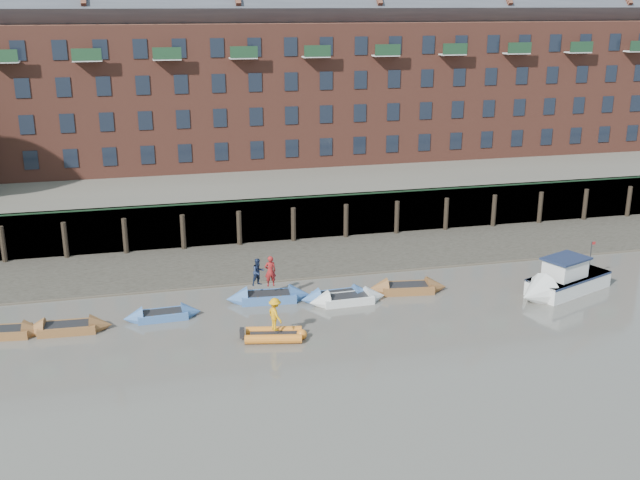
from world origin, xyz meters
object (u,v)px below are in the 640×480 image
object	(u,v)px
rowboat_4	(337,296)
rowboat_5	(347,299)
rib_tender	(276,335)
person_rower_a	(270,271)
person_rib_crew	(275,314)
rowboat_2	(162,315)
person_rower_b	(258,272)
rowboat_1	(68,328)
motor_launch	(557,283)
rowboat_0	(2,332)
rowboat_3	(269,297)
rowboat_6	(407,288)

from	to	relation	value
rowboat_4	rowboat_5	xyz separation A→B (m)	(0.47, -0.62, 0.01)
rib_tender	person_rower_a	distance (m)	5.49
rib_tender	person_rib_crew	xyz separation A→B (m)	(-0.03, 0.03, 1.17)
rowboat_2	person_rower_b	xyz separation A→B (m)	(5.67, 1.37, 1.58)
rowboat_1	motor_launch	xyz separation A→B (m)	(28.32, -1.35, 0.49)
rowboat_0	rowboat_1	size ratio (longest dim) A/B	0.98
rowboat_2	rowboat_4	distance (m)	10.22
rowboat_3	rowboat_4	bearing A→B (deg)	-6.25
rowboat_1	rowboat_2	distance (m)	5.05
rowboat_0	rowboat_3	bearing A→B (deg)	12.73
rowboat_5	rowboat_6	distance (m)	4.09
rowboat_3	person_rib_crew	xyz separation A→B (m)	(-0.54, -5.25, 1.16)
rowboat_5	motor_launch	xyz separation A→B (m)	(12.62, -1.72, 0.49)
rib_tender	person_rib_crew	distance (m)	1.17
rowboat_6	person_rib_crew	distance (m)	10.22
rib_tender	person_rower_a	size ratio (longest dim) A/B	1.80
rowboat_2	person_rower_a	distance (m)	6.65
rowboat_2	rowboat_6	size ratio (longest dim) A/B	0.86
rowboat_5	motor_launch	bearing A→B (deg)	-9.38
rowboat_4	rib_tender	distance (m)	6.38
rowboat_1	person_rib_crew	xyz separation A→B (m)	(10.70, -3.49, 1.17)
person_rower_a	person_rower_b	size ratio (longest dim) A/B	1.12
rowboat_3	rowboat_6	size ratio (longest dim) A/B	1.01
rowboat_4	person_rower_b	size ratio (longest dim) A/B	2.71
person_rib_crew	rowboat_0	bearing A→B (deg)	56.97
motor_launch	rowboat_4	bearing A→B (deg)	-32.40
motor_launch	person_rib_crew	size ratio (longest dim) A/B	4.08
rowboat_0	person_rower_a	world-z (taller)	person_rower_a
rowboat_1	rowboat_2	xyz separation A→B (m)	(5.02, 0.59, -0.02)
rowboat_0	rowboat_6	bearing A→B (deg)	9.11
rowboat_2	motor_launch	world-z (taller)	motor_launch
rowboat_1	rowboat_5	world-z (taller)	same
motor_launch	person_rower_a	size ratio (longest dim) A/B	3.90
rowboat_4	motor_launch	size ratio (longest dim) A/B	0.62
person_rower_a	rowboat_4	bearing A→B (deg)	168.09
rowboat_0	person_rib_crew	world-z (taller)	person_rib_crew
motor_launch	person_rower_a	bearing A→B (deg)	-32.37
rowboat_5	person_rib_crew	xyz separation A→B (m)	(-5.01, -3.86, 1.17)
rowboat_2	person_rib_crew	size ratio (longest dim) A/B	2.44
person_rower_a	rowboat_5	bearing A→B (deg)	161.39
rowboat_0	rowboat_1	xyz separation A→B (m)	(3.35, -0.22, 0.01)
rowboat_3	rowboat_6	bearing A→B (deg)	0.70
rowboat_2	rowboat_5	distance (m)	10.69
rowboat_5	rib_tender	bearing A→B (deg)	-143.59
rowboat_4	rib_tender	world-z (taller)	rowboat_4
rowboat_4	rowboat_3	bearing A→B (deg)	166.30
rowboat_4	person_rower_a	distance (m)	4.27
rowboat_3	person_rower_a	world-z (taller)	person_rower_a
rowboat_5	rowboat_3	bearing A→B (deg)	161.18
rowboat_4	rib_tender	bearing A→B (deg)	-137.83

